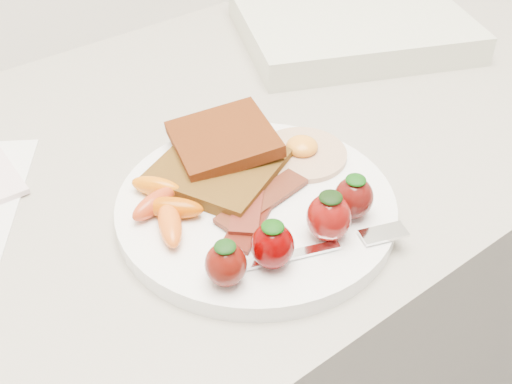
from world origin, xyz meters
TOP-DOWN VIEW (x-y plane):
  - plate at (-0.00, 1.57)m, footprint 0.27×0.27m
  - toast_lower at (-0.01, 1.62)m, footprint 0.15×0.15m
  - toast_upper at (0.01, 1.65)m, footprint 0.13×0.13m
  - fried_egg at (0.08, 1.60)m, footprint 0.12×0.12m
  - bacon_strips at (-0.01, 1.56)m, footprint 0.12×0.10m
  - baby_carrots at (-0.08, 1.60)m, footprint 0.07×0.11m
  - strawberries at (-0.01, 1.49)m, footprint 0.18×0.05m
  - fork at (0.01, 1.48)m, footprint 0.16×0.07m
  - appliance at (0.34, 1.79)m, footprint 0.38×0.35m

SIDE VIEW (x-z plane):
  - plate at x=0.00m, z-range 0.90..0.92m
  - appliance at x=0.34m, z-range 0.90..0.94m
  - fork at x=0.01m, z-range 0.92..0.92m
  - bacon_strips at x=-0.01m, z-range 0.92..0.93m
  - fried_egg at x=0.08m, z-range 0.91..0.93m
  - toast_lower at x=-0.01m, z-range 0.92..0.93m
  - baby_carrots at x=-0.08m, z-range 0.92..0.94m
  - toast_upper at x=0.01m, z-range 0.93..0.95m
  - strawberries at x=-0.01m, z-range 0.92..0.96m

